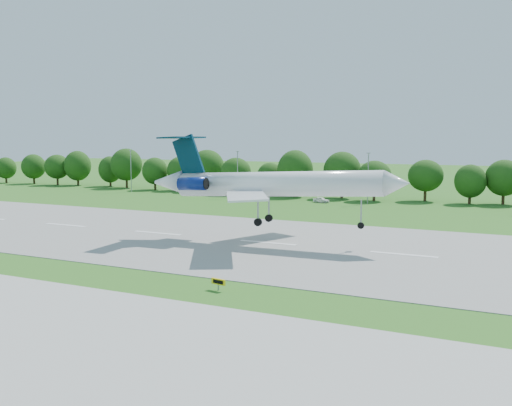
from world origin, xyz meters
name	(u,v)px	position (x,y,z in m)	size (l,w,h in m)	color
ground	(350,303)	(0.00, 0.00, 0.00)	(600.00, 600.00, 0.00)	#2A681B
runway	(403,255)	(0.00, 25.00, 0.04)	(400.00, 45.00, 0.08)	gray
taxiway	(272,373)	(0.00, -18.00, 0.04)	(400.00, 23.00, 0.08)	#ADADA8
tree_line	(462,178)	(0.00, 92.00, 6.19)	(288.40, 8.40, 10.40)	#382314
light_poles	(445,180)	(-2.50, 82.00, 6.34)	(175.90, 0.25, 12.19)	gray
airliner	(264,183)	(-20.55, 24.85, 8.99)	(39.70, 28.85, 13.34)	white
taxi_sign_left	(218,282)	(-13.49, -1.41, 0.91)	(1.76, 0.52, 1.23)	gray
service_vehicle_a	(252,195)	(-51.84, 84.22, 0.60)	(1.26, 3.63, 1.19)	white
service_vehicle_b	(321,200)	(-30.82, 79.70, 0.69)	(1.62, 4.03, 1.37)	white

